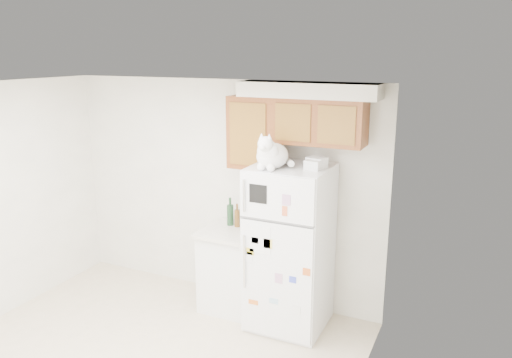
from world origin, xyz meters
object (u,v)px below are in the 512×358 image
Objects in this scene: cat at (271,155)px; bottle_green at (230,211)px; storage_box_back at (317,162)px; storage_box_front at (313,165)px; base_counter at (233,268)px; refrigerator at (289,248)px; bottle_amber at (237,215)px.

cat reaches higher than bottle_green.
cat is at bearing -133.70° from storage_box_back.
cat reaches higher than storage_box_front.
bottle_green is at bearing 126.92° from base_counter.
base_counter is 6.13× the size of storage_box_front.
storage_box_front is (0.24, -0.03, 0.89)m from refrigerator.
storage_box_front reaches higher than refrigerator.
refrigerator is 0.73m from bottle_amber.
storage_box_back is 1.16m from bottle_amber.
bottle_green is at bearing 151.10° from cat.
base_counter is 0.60m from bottle_amber.
storage_box_back reaches higher than storage_box_front.
bottle_amber is at bearing 86.27° from base_counter.
bottle_amber is at bearing -10.56° from bottle_green.
storage_box_front reaches higher than bottle_amber.
storage_box_front is at bearing -12.51° from bottle_green.
bottle_amber is (0.09, -0.02, -0.03)m from bottle_green.
cat is at bearing -28.90° from bottle_green.
base_counter is at bearing -53.08° from bottle_green.
storage_box_front is at bearing -12.71° from bottle_amber.
cat is at bearing -31.62° from bottle_amber.
cat is at bearing -23.13° from base_counter.
base_counter is at bearing -178.68° from storage_box_front.
cat is at bearing -153.61° from storage_box_front.
refrigerator is 0.83m from bottle_green.
refrigerator is 0.93m from storage_box_front.
storage_box_back is (0.24, 0.07, 0.90)m from refrigerator.
bottle_green is (-1.02, 0.23, -0.67)m from storage_box_front.
bottle_amber reaches higher than base_counter.
storage_box_front is at bearing -75.80° from storage_box_back.
storage_box_back is at bearing 96.87° from storage_box_front.
storage_box_back is at bearing 15.83° from refrigerator.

